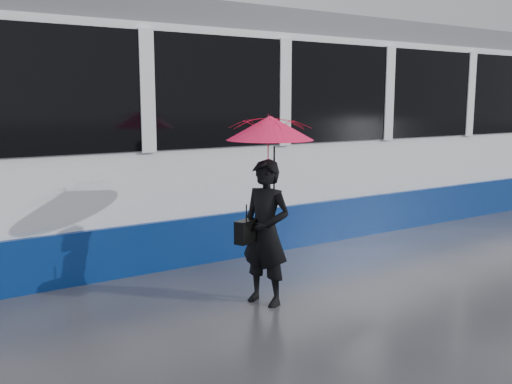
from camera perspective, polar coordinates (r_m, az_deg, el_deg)
ground at (r=6.72m, az=3.43°, el=-9.03°), size 90.00×90.00×0.00m
rails at (r=8.77m, az=-6.38°, el=-4.66°), size 34.00×1.51×0.02m
tram at (r=10.45m, az=10.04°, el=6.50°), size 26.00×2.56×3.35m
woman at (r=5.86m, az=0.97°, el=-4.07°), size 0.54×0.64×1.51m
umbrella at (r=5.75m, az=1.41°, el=4.72°), size 1.15×1.15×1.02m
handbag at (r=5.76m, az=-0.96°, el=-3.95°), size 0.29×0.21×0.41m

